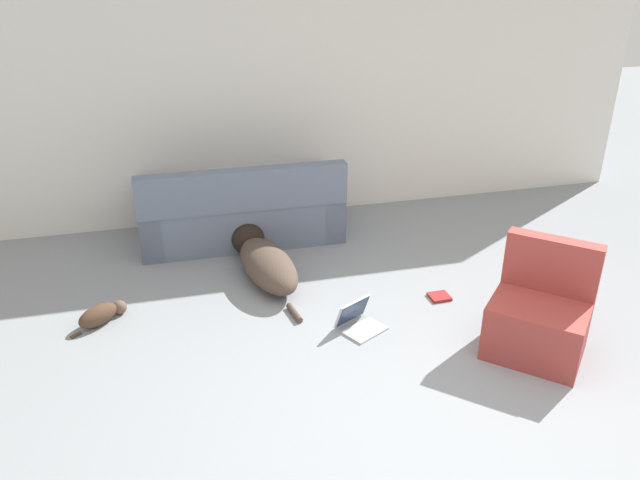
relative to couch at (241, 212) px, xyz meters
The scene contains 8 objects.
ground_plane 3.06m from the couch, 75.13° to the right, with size 20.00×20.00×0.00m, color gray.
wall_back 1.40m from the couch, 34.89° to the left, with size 7.24×0.06×2.58m.
couch is the anchor object (origin of this frame).
dog 0.81m from the couch, 84.48° to the right, with size 0.54×1.45×0.31m.
cat 1.77m from the couch, 135.03° to the right, with size 0.42×0.36×0.16m.
laptop_open 1.90m from the couch, 70.96° to the right, with size 0.40×0.39×0.21m.
book_red 2.09m from the couch, 47.99° to the right, with size 0.17×0.15×0.02m.
side_chair 2.94m from the couch, 53.63° to the right, with size 0.84×0.83×0.80m.
Camera 1 is at (-1.42, -2.59, 2.61)m, focal length 35.00 mm.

